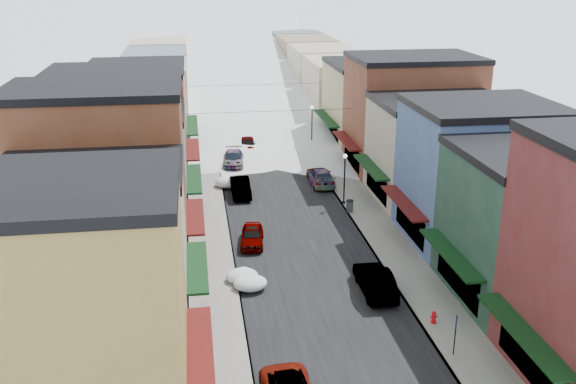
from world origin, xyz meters
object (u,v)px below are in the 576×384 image
object	(u,v)px
car_dark_hatch	(241,187)
trash_can	(350,206)
car_green_sedan	(375,280)
streetlamp_near	(345,172)
car_silver_sedan	(252,236)
fire_hydrant	(434,318)

from	to	relation	value
car_dark_hatch	trash_can	xyz separation A→B (m)	(8.70, -5.85, -0.11)
car_green_sedan	car_dark_hatch	bearing A→B (deg)	-69.61
car_dark_hatch	streetlamp_near	distance (m)	9.70
car_silver_sedan	fire_hydrant	bearing A→B (deg)	-47.34
fire_hydrant	streetlamp_near	world-z (taller)	streetlamp_near
car_silver_sedan	fire_hydrant	distance (m)	15.92
car_silver_sedan	streetlamp_near	world-z (taller)	streetlamp_near
car_silver_sedan	car_green_sedan	distance (m)	11.09
trash_can	car_dark_hatch	bearing A→B (deg)	146.07
fire_hydrant	car_green_sedan	bearing A→B (deg)	117.73
fire_hydrant	trash_can	xyz separation A→B (m)	(-0.58, 18.07, 0.18)
car_silver_sedan	streetlamp_near	xyz separation A→B (m)	(8.70, 7.28, 2.24)
car_silver_sedan	fire_hydrant	xyz separation A→B (m)	(9.28, -12.94, -0.21)
fire_hydrant	trash_can	world-z (taller)	trash_can
trash_can	car_silver_sedan	bearing A→B (deg)	-149.48
car_silver_sedan	trash_can	distance (m)	10.10
car_green_sedan	trash_can	xyz separation A→B (m)	(1.70, 13.73, -0.17)
fire_hydrant	trash_can	distance (m)	18.08
car_green_sedan	streetlamp_near	xyz separation A→B (m)	(1.70, 15.88, 2.10)
car_silver_sedan	car_green_sedan	bearing A→B (deg)	-43.85
car_green_sedan	trash_can	distance (m)	13.84
car_dark_hatch	car_silver_sedan	bearing A→B (deg)	-90.56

